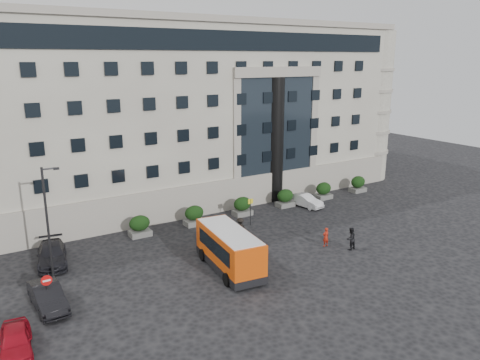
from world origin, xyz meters
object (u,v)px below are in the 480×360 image
Objects in this scene: hedge_b at (194,215)px; white_taxi at (305,201)px; hedge_e at (323,191)px; bus_stop_sign at (251,207)px; hedge_a at (140,226)px; pedestrian_b at (351,239)px; no_entry_sign at (47,286)px; parked_car_a at (16,341)px; hedge_f at (358,184)px; hedge_c at (242,206)px; pedestrian_c at (240,228)px; parked_car_b at (48,297)px; minibus at (229,248)px; hedge_d at (285,198)px; street_lamp at (48,220)px; pedestrian_a at (326,237)px; red_truck at (20,215)px; parked_car_c at (52,254)px.

hedge_b reaches higher than white_taxi.
bus_stop_sign is (-11.30, -2.80, 0.80)m from hedge_e.
pedestrian_b is at bearing -41.42° from hedge_a.
parked_car_a is (-2.26, -3.49, -0.99)m from no_entry_sign.
hedge_c is at bearing 180.00° from hedge_f.
hedge_a is 8.62m from pedestrian_c.
parked_car_b is (-34.99, -8.47, -0.18)m from hedge_f.
hedge_b reaches higher than parked_car_a.
no_entry_sign is (-35.00, -8.84, 0.72)m from hedge_f.
no_entry_sign is 12.22m from minibus.
bus_stop_sign is 1.39× the size of pedestrian_b.
hedge_d is 1.00× the size of hedge_f.
hedge_e is (5.20, 0.00, 0.00)m from hedge_d.
street_lamp is (-18.34, -4.80, 3.44)m from hedge_c.
minibus reaches higher than bus_stop_sign.
white_taxi is (25.31, 3.70, -3.72)m from street_lamp.
hedge_c is at bearing -142.71° from pedestrian_c.
white_taxi is (-3.43, -1.10, -0.28)m from hedge_e.
hedge_c is at bearing 35.90° from parked_car_a.
white_taxi is 11.10m from pedestrian_c.
hedge_b is 14.41m from street_lamp.
parked_car_a is 23.36m from pedestrian_a.
hedge_d is 0.23× the size of street_lamp.
street_lamp is at bearing -148.84° from hedge_a.
pedestrian_b is (24.49, 0.66, 0.24)m from parked_car_a.
pedestrian_c is at bearing 28.02° from parked_car_a.
street_lamp is (-28.74, -4.80, 3.44)m from hedge_e.
street_lamp reaches higher than red_truck.
street_lamp reaches higher than pedestrian_c.
hedge_a and hedge_b have the same top height.
minibus is 8.85m from pedestrian_a.
parked_car_c is (-10.69, 7.79, -0.91)m from minibus.
pedestrian_c is at bearing 9.06° from parked_car_b.
red_truck is (-13.67, 6.85, 0.52)m from hedge_b.
parked_car_c is 22.93m from pedestrian_b.
parked_car_b is at bearing -13.27° from pedestrian_b.
hedge_d and hedge_f have the same top height.
parked_car_b is (-12.19, 1.20, -0.89)m from minibus.
hedge_a is 1.00× the size of hedge_f.
no_entry_sign is (-24.60, -8.84, 0.72)m from hedge_d.
hedge_e is at bearing 35.16° from minibus.
white_taxi is 2.46× the size of pedestrian_a.
red_truck reaches higher than hedge_a.
hedge_e is 1.01× the size of pedestrian_b.
hedge_a is 0.37× the size of parked_car_c.
hedge_d reaches higher than parked_car_c.
hedge_d is 0.73× the size of bus_stop_sign.
hedge_c and hedge_f have the same top height.
minibus is (-7.21, -9.67, 0.70)m from hedge_c.
hedge_f is at bearing 0.00° from hedge_a.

